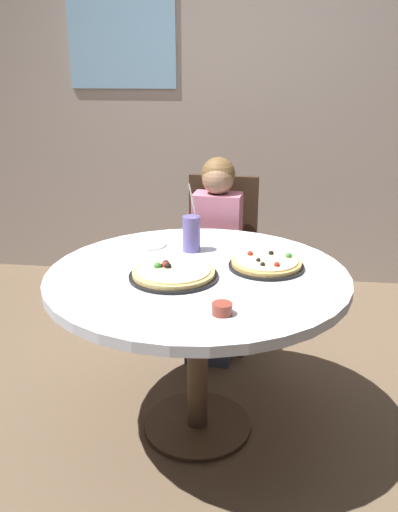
{
  "coord_description": "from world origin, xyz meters",
  "views": [
    {
      "loc": [
        0.27,
        -1.98,
        1.53
      ],
      "look_at": [
        0.0,
        0.05,
        0.8
      ],
      "focal_mm": 37.2,
      "sensor_mm": 36.0,
      "label": 1
    }
  ],
  "objects_px": {
    "chair_wooden": "(220,250)",
    "pizza_cheese": "(266,264)",
    "dining_table": "(197,294)",
    "pizza_veggie": "(173,273)",
    "plate_small": "(147,244)",
    "soda_cup": "(191,234)",
    "sauce_bowl": "(222,309)",
    "diner_child": "(214,269)"
  },
  "relations": [
    {
      "from": "chair_wooden",
      "to": "pizza_cheese",
      "type": "relative_size",
      "value": 3.04
    },
    {
      "from": "dining_table",
      "to": "pizza_cheese",
      "type": "distance_m",
      "value": 0.31
    },
    {
      "from": "pizza_veggie",
      "to": "plate_small",
      "type": "height_order",
      "value": "pizza_veggie"
    },
    {
      "from": "soda_cup",
      "to": "plate_small",
      "type": "xyz_separation_m",
      "value": [
        -0.22,
        0.05,
        -0.08
      ]
    },
    {
      "from": "pizza_cheese",
      "to": "soda_cup",
      "type": "xyz_separation_m",
      "value": [
        -0.34,
        0.17,
        0.06
      ]
    },
    {
      "from": "plate_small",
      "to": "chair_wooden",
      "type": "bearing_deg",
      "value": 64.99
    },
    {
      "from": "dining_table",
      "to": "pizza_veggie",
      "type": "xyz_separation_m",
      "value": [
        -0.09,
        -0.07,
        0.11
      ]
    },
    {
      "from": "pizza_veggie",
      "to": "sauce_bowl",
      "type": "distance_m",
      "value": 0.38
    },
    {
      "from": "soda_cup",
      "to": "sauce_bowl",
      "type": "xyz_separation_m",
      "value": [
        0.2,
        -0.63,
        -0.06
      ]
    },
    {
      "from": "dining_table",
      "to": "pizza_cheese",
      "type": "height_order",
      "value": "pizza_cheese"
    },
    {
      "from": "pizza_cheese",
      "to": "pizza_veggie",
      "type": "bearing_deg",
      "value": -156.54
    },
    {
      "from": "diner_child",
      "to": "soda_cup",
      "type": "xyz_separation_m",
      "value": [
        -0.06,
        -0.48,
        0.35
      ]
    },
    {
      "from": "dining_table",
      "to": "pizza_veggie",
      "type": "distance_m",
      "value": 0.16
    },
    {
      "from": "diner_child",
      "to": "soda_cup",
      "type": "bearing_deg",
      "value": -96.6
    },
    {
      "from": "chair_wooden",
      "to": "sauce_bowl",
      "type": "distance_m",
      "value": 1.32
    },
    {
      "from": "pizza_cheese",
      "to": "soda_cup",
      "type": "height_order",
      "value": "soda_cup"
    },
    {
      "from": "pizza_cheese",
      "to": "plate_small",
      "type": "distance_m",
      "value": 0.6
    },
    {
      "from": "pizza_veggie",
      "to": "pizza_cheese",
      "type": "xyz_separation_m",
      "value": [
        0.36,
        0.16,
        -0.0
      ]
    },
    {
      "from": "diner_child",
      "to": "plate_small",
      "type": "height_order",
      "value": "diner_child"
    },
    {
      "from": "sauce_bowl",
      "to": "dining_table",
      "type": "bearing_deg",
      "value": 109.73
    },
    {
      "from": "pizza_veggie",
      "to": "diner_child",
      "type": "bearing_deg",
      "value": 84.36
    },
    {
      "from": "chair_wooden",
      "to": "plate_small",
      "type": "bearing_deg",
      "value": -115.01
    },
    {
      "from": "pizza_veggie",
      "to": "pizza_cheese",
      "type": "relative_size",
      "value": 1.13
    },
    {
      "from": "diner_child",
      "to": "pizza_veggie",
      "type": "distance_m",
      "value": 0.86
    },
    {
      "from": "soda_cup",
      "to": "chair_wooden",
      "type": "bearing_deg",
      "value": 84.09
    },
    {
      "from": "chair_wooden",
      "to": "pizza_cheese",
      "type": "height_order",
      "value": "chair_wooden"
    },
    {
      "from": "soda_cup",
      "to": "plate_small",
      "type": "height_order",
      "value": "soda_cup"
    },
    {
      "from": "soda_cup",
      "to": "plate_small",
      "type": "distance_m",
      "value": 0.24
    },
    {
      "from": "plate_small",
      "to": "diner_child",
      "type": "bearing_deg",
      "value": 57.62
    },
    {
      "from": "pizza_veggie",
      "to": "chair_wooden",
      "type": "bearing_deg",
      "value": 84.64
    },
    {
      "from": "chair_wooden",
      "to": "pizza_veggie",
      "type": "relative_size",
      "value": 2.69
    },
    {
      "from": "pizza_veggie",
      "to": "pizza_cheese",
      "type": "height_order",
      "value": "pizza_veggie"
    },
    {
      "from": "pizza_cheese",
      "to": "sauce_bowl",
      "type": "relative_size",
      "value": 4.46
    },
    {
      "from": "chair_wooden",
      "to": "pizza_veggie",
      "type": "distance_m",
      "value": 1.02
    },
    {
      "from": "diner_child",
      "to": "pizza_cheese",
      "type": "height_order",
      "value": "diner_child"
    },
    {
      "from": "pizza_veggie",
      "to": "pizza_cheese",
      "type": "distance_m",
      "value": 0.39
    },
    {
      "from": "soda_cup",
      "to": "sauce_bowl",
      "type": "bearing_deg",
      "value": -72.69
    },
    {
      "from": "pizza_cheese",
      "to": "diner_child",
      "type": "bearing_deg",
      "value": 113.46
    },
    {
      "from": "diner_child",
      "to": "soda_cup",
      "type": "distance_m",
      "value": 0.59
    },
    {
      "from": "chair_wooden",
      "to": "plate_small",
      "type": "height_order",
      "value": "chair_wooden"
    },
    {
      "from": "diner_child",
      "to": "chair_wooden",
      "type": "bearing_deg",
      "value": 85.91
    },
    {
      "from": "diner_child",
      "to": "pizza_veggie",
      "type": "relative_size",
      "value": 3.06
    }
  ]
}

